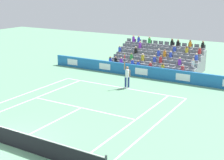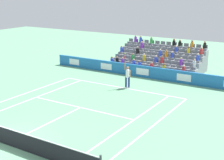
{
  "view_description": "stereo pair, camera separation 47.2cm",
  "coord_description": "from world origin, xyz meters",
  "views": [
    {
      "loc": [
        -12.42,
        10.42,
        7.75
      ],
      "look_at": [
        -0.23,
        -10.08,
        1.1
      ],
      "focal_mm": 52.51,
      "sensor_mm": 36.0,
      "label": 1
    },
    {
      "loc": [
        -12.82,
        10.17,
        7.75
      ],
      "look_at": [
        -0.23,
        -10.08,
        1.1
      ],
      "focal_mm": 52.51,
      "sensor_mm": 36.0,
      "label": 2
    }
  ],
  "objects": [
    {
      "name": "stadium_stand",
      "position": [
        -0.0,
        -19.32,
        0.83
      ],
      "size": [
        8.68,
        4.75,
        3.02
      ],
      "color": "gray",
      "rests_on": "ground"
    },
    {
      "name": "line_doubles_sideline_right",
      "position": [
        -5.49,
        -5.95,
        0.0
      ],
      "size": [
        0.1,
        11.89,
        0.01
      ],
      "primitive_type": "cube",
      "color": "white",
      "rests_on": "ground"
    },
    {
      "name": "line_service",
      "position": [
        0.0,
        -6.4,
        0.0
      ],
      "size": [
        8.23,
        0.1,
        0.01
      ],
      "primitive_type": "cube",
      "color": "white",
      "rests_on": "ground"
    },
    {
      "name": "ground_plane",
      "position": [
        0.0,
        0.0,
        0.0
      ],
      "size": [
        80.0,
        80.0,
        0.0
      ],
      "primitive_type": "plane",
      "color": "#669E77"
    },
    {
      "name": "line_centre_service",
      "position": [
        0.0,
        -3.2,
        0.0
      ],
      "size": [
        0.1,
        6.4,
        0.01
      ],
      "primitive_type": "cube",
      "color": "white",
      "rests_on": "ground"
    },
    {
      "name": "sponsor_barrier",
      "position": [
        0.0,
        -15.76,
        0.53
      ],
      "size": [
        19.53,
        0.22,
        1.06
      ],
      "color": "#1E66AD",
      "rests_on": "ground"
    },
    {
      "name": "line_doubles_sideline_left",
      "position": [
        5.49,
        -5.95,
        0.0
      ],
      "size": [
        0.1,
        11.89,
        0.01
      ],
      "primitive_type": "cube",
      "color": "white",
      "rests_on": "ground"
    },
    {
      "name": "tennis_net",
      "position": [
        0.0,
        0.0,
        0.49
      ],
      "size": [
        11.97,
        0.1,
        1.07
      ],
      "color": "#33383D",
      "rests_on": "ground"
    },
    {
      "name": "line_singles_sideline_right",
      "position": [
        -4.12,
        -5.95,
        0.0
      ],
      "size": [
        0.1,
        11.89,
        0.01
      ],
      "primitive_type": "cube",
      "color": "white",
      "rests_on": "ground"
    },
    {
      "name": "tennis_player",
      "position": [
        -0.45,
        -12.07,
        0.99
      ],
      "size": [
        0.54,
        0.42,
        2.85
      ],
      "color": "navy",
      "rests_on": "ground"
    },
    {
      "name": "loose_tennis_ball",
      "position": [
        -0.9,
        -1.24,
        0.03
      ],
      "size": [
        0.07,
        0.07,
        0.07
      ],
      "primitive_type": "sphere",
      "color": "#D1E533",
      "rests_on": "ground"
    },
    {
      "name": "line_centre_mark",
      "position": [
        0.0,
        -11.79,
        0.0
      ],
      "size": [
        0.1,
        0.2,
        0.01
      ],
      "primitive_type": "cube",
      "color": "white",
      "rests_on": "ground"
    },
    {
      "name": "line_baseline",
      "position": [
        0.0,
        -11.89,
        0.0
      ],
      "size": [
        10.97,
        0.1,
        0.01
      ],
      "primitive_type": "cube",
      "color": "white",
      "rests_on": "ground"
    },
    {
      "name": "line_singles_sideline_left",
      "position": [
        4.12,
        -5.95,
        0.0
      ],
      "size": [
        0.1,
        11.89,
        0.01
      ],
      "primitive_type": "cube",
      "color": "white",
      "rests_on": "ground"
    }
  ]
}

